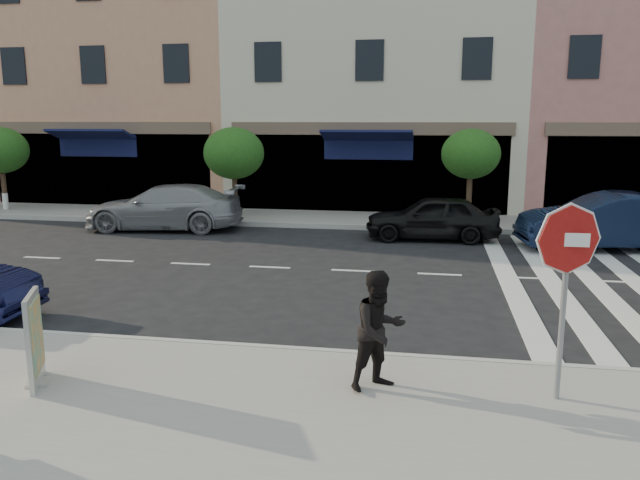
{
  "coord_description": "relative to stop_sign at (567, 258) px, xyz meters",
  "views": [
    {
      "loc": [
        1.7,
        -10.09,
        3.5
      ],
      "look_at": [
        -0.17,
        0.52,
        1.4
      ],
      "focal_mm": 35.0,
      "sensor_mm": 36.0,
      "label": 1
    }
  ],
  "objects": [
    {
      "name": "street_tree_wb",
      "position": [
        -8.31,
        13.42,
        0.4
      ],
      "size": [
        2.1,
        2.1,
        3.06
      ],
      "color": "#473323",
      "rests_on": "sidewalk_far"
    },
    {
      "name": "street_tree_c",
      "position": [
        -0.31,
        13.42,
        0.45
      ],
      "size": [
        1.9,
        1.9,
        3.04
      ],
      "color": "#473323",
      "rests_on": "sidewalk_far"
    },
    {
      "name": "car_far_mid",
      "position": [
        -1.49,
        10.85,
        -1.25
      ],
      "size": [
        3.92,
        1.71,
        1.31
      ],
      "primitive_type": "imported",
      "rotation": [
        0.0,
        0.0,
        -1.53
      ],
      "color": "black",
      "rests_on": "ground"
    },
    {
      "name": "car_far_right",
      "position": [
        3.19,
        10.22,
        -1.14
      ],
      "size": [
        4.85,
        2.2,
        1.54
      ],
      "primitive_type": "imported",
      "rotation": [
        0.0,
        0.0,
        -1.45
      ],
      "color": "black",
      "rests_on": "ground"
    },
    {
      "name": "poster_board",
      "position": [
        -6.48,
        -0.69,
        -1.17
      ],
      "size": [
        0.38,
        0.74,
        1.2
      ],
      "rotation": [
        0.0,
        0.0,
        0.43
      ],
      "color": "beige",
      "rests_on": "sidewalk_near"
    },
    {
      "name": "walker",
      "position": [
        -2.16,
        -0.05,
        -1.0
      ],
      "size": [
        0.94,
        0.92,
        1.52
      ],
      "primitive_type": "imported",
      "rotation": [
        0.0,
        0.0,
        0.69
      ],
      "color": "black",
      "rests_on": "sidewalk_near"
    },
    {
      "name": "building_west_mid",
      "position": [
        -14.31,
        19.62,
        5.09
      ],
      "size": [
        10.0,
        9.0,
        14.0
      ],
      "primitive_type": "cube",
      "color": "tan",
      "rests_on": "ground"
    },
    {
      "name": "sidewalk_near",
      "position": [
        -3.31,
        -1.13,
        -1.83
      ],
      "size": [
        60.0,
        4.5,
        0.15
      ],
      "primitive_type": "cube",
      "color": "gray",
      "rests_on": "ground"
    },
    {
      "name": "building_centre",
      "position": [
        -3.81,
        19.62,
        3.59
      ],
      "size": [
        11.0,
        9.0,
        11.0
      ],
      "primitive_type": "cube",
      "color": "beige",
      "rests_on": "ground"
    },
    {
      "name": "street_tree_wa",
      "position": [
        -17.31,
        13.42,
        0.42
      ],
      "size": [
        2.0,
        2.0,
        3.05
      ],
      "color": "#473323",
      "rests_on": "sidewalk_far"
    },
    {
      "name": "stop_sign",
      "position": [
        0.0,
        0.0,
        0.0
      ],
      "size": [
        0.85,
        0.11,
        2.41
      ],
      "rotation": [
        0.0,
        0.0,
        0.02
      ],
      "color": "gray",
      "rests_on": "sidewalk_near"
    },
    {
      "name": "car_far_left",
      "position": [
        -9.93,
        11.11,
        -1.19
      ],
      "size": [
        5.14,
        2.49,
        1.44
      ],
      "primitive_type": "imported",
      "rotation": [
        0.0,
        0.0,
        -1.47
      ],
      "color": "gray",
      "rests_on": "ground"
    },
    {
      "name": "ground",
      "position": [
        -3.31,
        2.62,
        -1.91
      ],
      "size": [
        120.0,
        120.0,
        0.0
      ],
      "primitive_type": "plane",
      "color": "black",
      "rests_on": "ground"
    },
    {
      "name": "sidewalk_far",
      "position": [
        -3.31,
        13.62,
        -1.83
      ],
      "size": [
        60.0,
        3.0,
        0.15
      ],
      "primitive_type": "cube",
      "color": "gray",
      "rests_on": "ground"
    }
  ]
}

